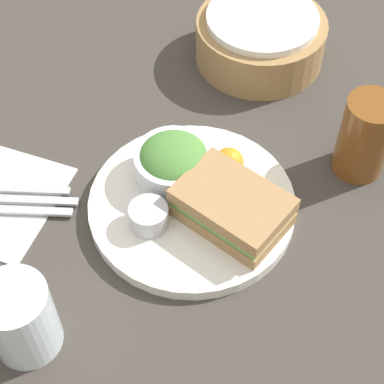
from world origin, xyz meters
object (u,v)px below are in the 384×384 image
at_px(spoon, 8,189).
at_px(salad_bowl, 174,162).
at_px(drink_glass, 365,137).
at_px(water_glass, 21,319).
at_px(knife, 5,199).
at_px(plate, 192,205).
at_px(fork, 2,210).
at_px(sandwich, 232,207).
at_px(dressing_cup, 149,216).
at_px(bread_basket, 260,38).

bearing_deg(spoon, salad_bowl, -173.56).
bearing_deg(drink_glass, water_glass, -127.57).
xyz_separation_m(knife, spoon, (-0.01, 0.02, 0.00)).
bearing_deg(plate, spoon, -166.36).
relative_size(spoon, water_glass, 1.64).
relative_size(plate, salad_bowl, 2.61).
bearing_deg(fork, knife, -90.00).
bearing_deg(salad_bowl, fork, -147.24).
xyz_separation_m(salad_bowl, water_glass, (-0.07, -0.28, 0.01)).
height_order(plate, sandwich, sandwich).
xyz_separation_m(drink_glass, spoon, (-0.44, -0.21, -0.06)).
height_order(drink_glass, spoon, drink_glass).
height_order(dressing_cup, fork, dressing_cup).
bearing_deg(salad_bowl, bread_basket, 83.58).
relative_size(dressing_cup, water_glass, 0.49).
height_order(spoon, water_glass, water_glass).
height_order(sandwich, salad_bowl, salad_bowl).
xyz_separation_m(sandwich, knife, (-0.30, -0.07, -0.04)).
xyz_separation_m(dressing_cup, drink_glass, (0.23, 0.21, 0.03)).
distance_m(plate, drink_glass, 0.25).
bearing_deg(knife, drink_glass, -169.75).
bearing_deg(plate, knife, -162.34).
height_order(sandwich, knife, sandwich).
relative_size(salad_bowl, bread_basket, 0.51).
distance_m(sandwich, dressing_cup, 0.11).
bearing_deg(knife, salad_bowl, -169.17).
xyz_separation_m(fork, knife, (-0.01, 0.02, 0.00)).
distance_m(dressing_cup, spoon, 0.21).
bearing_deg(spoon, bread_basket, -139.54).
xyz_separation_m(sandwich, salad_bowl, (-0.10, 0.04, 0.00)).
distance_m(bread_basket, spoon, 0.46).
bearing_deg(bread_basket, spoon, -121.88).
distance_m(fork, spoon, 0.04).
bearing_deg(knife, spoon, -90.00).
distance_m(salad_bowl, water_glass, 0.29).
height_order(salad_bowl, spoon, salad_bowl).
bearing_deg(fork, drink_glass, -167.72).
relative_size(drink_glass, fork, 0.64).
distance_m(drink_glass, fork, 0.50).
height_order(salad_bowl, water_glass, water_glass).
distance_m(sandwich, drink_glass, 0.21).
height_order(bread_basket, water_glass, water_glass).
bearing_deg(salad_bowl, drink_glass, 27.38).
distance_m(plate, fork, 0.26).
bearing_deg(bread_basket, salad_bowl, -96.42).
height_order(drink_glass, knife, drink_glass).
distance_m(spoon, water_glass, 0.23).
xyz_separation_m(sandwich, spoon, (-0.31, -0.05, -0.04)).
relative_size(dressing_cup, knife, 0.26).
bearing_deg(plate, water_glass, -114.83).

